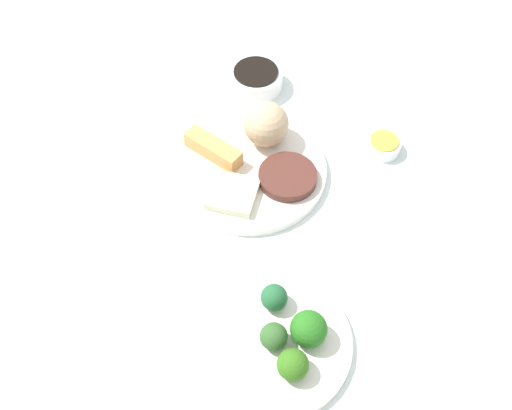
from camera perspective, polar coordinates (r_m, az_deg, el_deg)
The scene contains 15 objects.
tabletop at distance 1.09m, azimuth -0.59°, elevation 2.09°, with size 2.20×2.20×0.02m, color white.
main_plate at distance 1.08m, azimuth -0.57°, elevation 3.31°, with size 0.28×0.28×0.02m, color white.
rice_scoop at distance 1.09m, azimuth 0.96°, elevation 7.61°, with size 0.08×0.08×0.08m, color tan.
spring_roll at distance 1.09m, azimuth -4.04°, elevation 5.27°, with size 0.11×0.03×0.03m, color #DD9850.
crab_rangoon_wonton at distance 1.03m, azimuth -2.19°, elevation 1.05°, with size 0.08×0.08×0.02m, color beige.
stir_fry_heap at distance 1.05m, azimuth 2.99°, elevation 2.67°, with size 0.10×0.10×0.02m, color #502820.
broccoli_plate at distance 0.91m, azimuth 1.63°, elevation -12.78°, with size 0.23×0.23×0.01m, color white.
broccoli_floret_0 at distance 0.88m, azimuth 1.68°, elevation -12.26°, with size 0.04×0.04×0.04m, color #315C29.
broccoli_floret_1 at distance 0.91m, azimuth 1.71°, elevation -8.69°, with size 0.04×0.04×0.04m, color #225D33.
broccoli_floret_2 at distance 0.88m, azimuth 4.97°, elevation -11.53°, with size 0.05×0.05×0.05m, color #256B1C.
broccoli_floret_3 at distance 0.87m, azimuth 3.48°, elevation -14.76°, with size 0.05×0.05×0.05m, color #346B1A.
soy_sauce_bowl at distance 1.23m, azimuth -0.02°, elevation 11.71°, with size 0.11×0.11×0.04m, color white.
soy_sauce_bowl_liquid at distance 1.22m, azimuth -0.02°, elevation 12.45°, with size 0.09×0.09×0.00m, color black.
sauce_ramekin_hot_mustard at distance 1.14m, azimuth 11.89°, elevation 5.47°, with size 0.06×0.06×0.02m, color white.
sauce_ramekin_hot_mustard_liquid at distance 1.13m, azimuth 12.00°, elevation 5.94°, with size 0.05×0.05×0.00m, color yellow.
Camera 1 is at (-0.68, 0.03, 0.86)m, focal length 42.52 mm.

